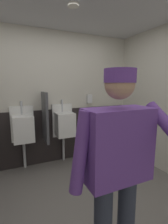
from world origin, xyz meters
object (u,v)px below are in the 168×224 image
(urinal_middle, at_px, (64,124))
(soap_dispenser, at_px, (89,99))
(person, at_px, (118,162))
(urinal_left, at_px, (23,128))

(urinal_middle, bearing_deg, soap_dispenser, 11.29)
(person, xyz_separation_m, soap_dispenser, (0.85, 2.18, 0.26))
(urinal_left, bearing_deg, soap_dispenser, 5.06)
(urinal_left, height_order, urinal_middle, same)
(urinal_middle, bearing_deg, person, -96.99)
(person, height_order, soap_dispenser, person)
(urinal_left, distance_m, person, 2.13)
(person, distance_m, soap_dispenser, 2.35)
(urinal_left, relative_size, urinal_middle, 1.00)
(urinal_middle, distance_m, soap_dispenser, 0.76)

